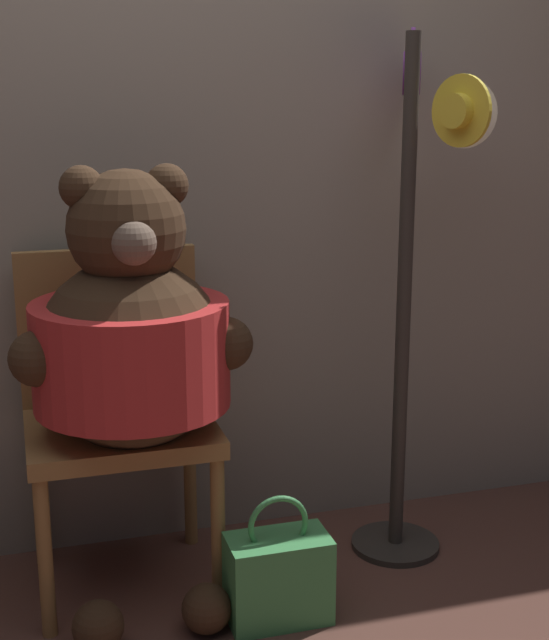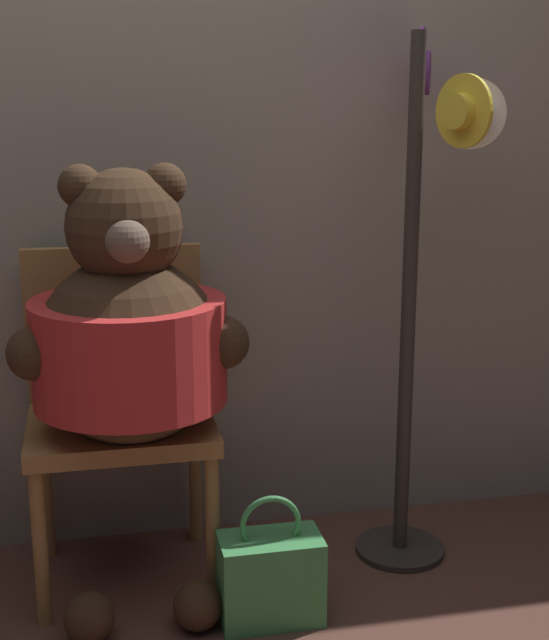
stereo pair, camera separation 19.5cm
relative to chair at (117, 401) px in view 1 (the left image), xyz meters
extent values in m
plane|color=brown|center=(0.13, -0.41, -0.55)|extent=(14.00, 14.00, 0.00)
cube|color=gray|center=(0.13, 0.25, 0.70)|extent=(8.00, 0.10, 2.49)
cylinder|color=#9E703D|center=(-0.23, -0.28, -0.32)|extent=(0.04, 0.04, 0.46)
cylinder|color=#9E703D|center=(0.23, -0.28, -0.32)|extent=(0.04, 0.04, 0.46)
cylinder|color=#9E703D|center=(-0.23, 0.12, -0.32)|extent=(0.04, 0.04, 0.46)
cylinder|color=#9E703D|center=(0.23, 0.12, -0.32)|extent=(0.04, 0.04, 0.46)
cube|color=#9E703D|center=(0.00, -0.08, -0.07)|extent=(0.53, 0.46, 0.05)
cube|color=#9E703D|center=(0.00, 0.13, 0.19)|extent=(0.53, 0.04, 0.47)
sphere|color=#3D2819|center=(0.03, -0.15, 0.18)|extent=(0.52, 0.52, 0.52)
cylinder|color=red|center=(0.03, -0.15, 0.18)|extent=(0.53, 0.53, 0.29)
sphere|color=#3D2819|center=(0.03, -0.15, 0.52)|extent=(0.31, 0.31, 0.31)
sphere|color=#3D2819|center=(-0.08, -0.15, 0.63)|extent=(0.12, 0.12, 0.12)
sphere|color=#3D2819|center=(0.14, -0.15, 0.63)|extent=(0.12, 0.12, 0.12)
sphere|color=brown|center=(0.03, -0.28, 0.51)|extent=(0.12, 0.12, 0.12)
sphere|color=#3D2819|center=(-0.22, -0.21, 0.21)|extent=(0.15, 0.15, 0.15)
sphere|color=#3D2819|center=(0.28, -0.21, 0.21)|extent=(0.15, 0.15, 0.15)
sphere|color=#3D2819|center=(-0.11, -0.38, -0.48)|extent=(0.14, 0.14, 0.14)
sphere|color=#3D2819|center=(0.17, -0.38, -0.48)|extent=(0.14, 0.14, 0.14)
cylinder|color=#332D28|center=(0.85, -0.10, -0.54)|extent=(0.28, 0.28, 0.02)
cylinder|color=#332D28|center=(0.85, -0.10, 0.25)|extent=(0.04, 0.04, 1.58)
cylinder|color=silver|center=(1.02, -0.11, 0.81)|extent=(0.20, 0.03, 0.20)
cylinder|color=silver|center=(1.02, -0.11, 0.81)|extent=(0.10, 0.08, 0.10)
cylinder|color=#7A388E|center=(0.92, 0.05, 0.93)|extent=(0.12, 0.24, 0.26)
cylinder|color=#7A388E|center=(0.92, 0.05, 0.93)|extent=(0.10, 0.14, 0.13)
cylinder|color=yellow|center=(0.92, -0.26, 0.82)|extent=(0.09, 0.18, 0.19)
cylinder|color=yellow|center=(0.92, -0.26, 0.82)|extent=(0.11, 0.12, 0.09)
cube|color=#479E56|center=(0.38, -0.38, -0.42)|extent=(0.28, 0.16, 0.25)
torus|color=#479E56|center=(0.38, -0.38, -0.26)|extent=(0.17, 0.02, 0.17)
camera|label=1|loc=(-0.26, -2.48, 0.86)|focal=50.00mm
camera|label=2|loc=(-0.07, -2.52, 0.86)|focal=50.00mm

